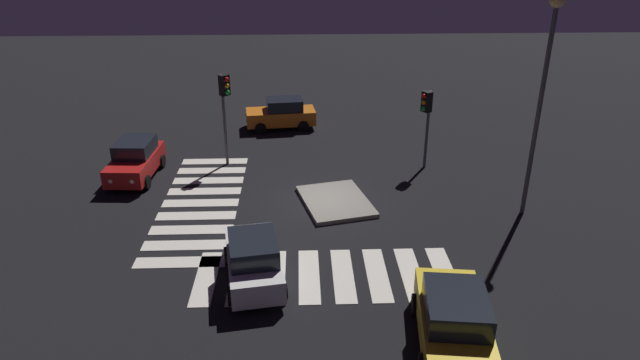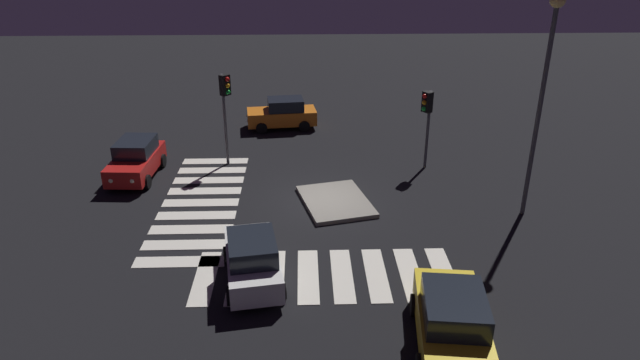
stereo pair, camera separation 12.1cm
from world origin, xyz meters
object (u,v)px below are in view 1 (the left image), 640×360
traffic_light_west (426,111)px  street_lamp (545,73)px  car_orange (282,114)px  car_yellow (453,320)px  traffic_island (336,201)px  car_white (253,259)px  car_red (135,160)px  traffic_light_south (225,98)px

traffic_light_west → street_lamp: bearing=89.8°
car_orange → car_yellow: size_ratio=0.93×
traffic_island → car_white: (5.59, -3.05, 0.74)m
car_red → street_lamp: bearing=79.1°
car_orange → traffic_light_west: bearing=131.9°
traffic_light_south → street_lamp: bearing=20.6°
car_orange → car_yellow: car_yellow is taller
car_yellow → traffic_light_south: size_ratio=0.98×
traffic_light_south → car_yellow: bearing=-16.1°
car_orange → car_red: bearing=39.3°
traffic_light_west → street_lamp: (4.75, 3.18, 2.91)m
traffic_island → car_red: 9.64m
traffic_light_south → car_red: bearing=-118.1°
car_white → traffic_light_south: bearing=1.7°
car_yellow → traffic_light_west: (-12.62, 1.76, 1.99)m
traffic_light_west → car_white: bearing=17.0°
car_yellow → car_red: bearing=51.3°
car_yellow → traffic_light_west: traffic_light_west is taller
traffic_island → car_orange: car_orange is taller
car_yellow → traffic_light_west: 12.90m
traffic_light_west → traffic_light_south: bearing=-38.7°
traffic_island → car_white: car_white is taller
car_yellow → car_white: bearing=66.3°
traffic_island → traffic_light_south: (-4.40, -4.96, 3.31)m
traffic_light_south → car_orange: bearing=110.0°
car_orange → traffic_light_south: traffic_light_south is taller
traffic_island → traffic_light_south: bearing=-131.6°
traffic_light_west → car_yellow: bearing=48.0°
car_white → car_orange: (-15.42, 0.53, 0.01)m
street_lamp → traffic_light_south: bearing=-113.7°
traffic_island → street_lamp: bearing=81.7°
car_orange → traffic_light_west: (6.19, 6.94, 2.05)m
car_red → traffic_light_west: bearing=95.5°
traffic_island → street_lamp: (1.11, 7.60, 5.72)m
car_red → traffic_light_south: (-1.32, 4.14, 2.54)m
traffic_island → car_yellow: size_ratio=0.92×
car_red → traffic_light_west: traffic_light_west is taller
street_lamp → car_yellow: bearing=-32.1°
traffic_light_south → car_white: bearing=-34.9°
traffic_island → car_white: bearing=-28.6°
car_white → car_orange: car_orange is taller
traffic_light_south → street_lamp: (5.51, 12.57, 2.41)m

